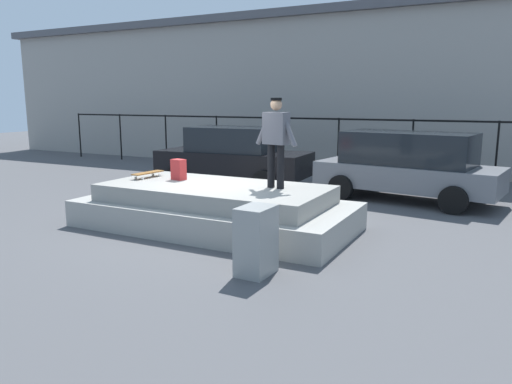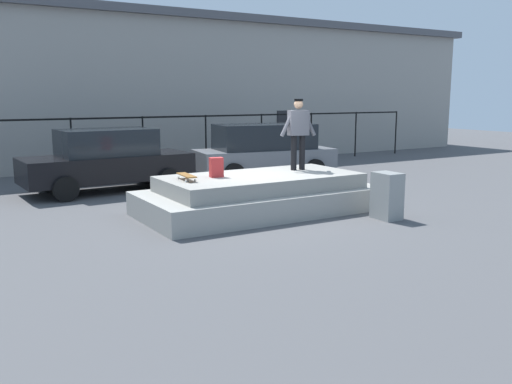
{
  "view_description": "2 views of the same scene",
  "coord_description": "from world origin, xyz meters",
  "px_view_note": "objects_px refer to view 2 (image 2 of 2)",
  "views": [
    {
      "loc": [
        5.09,
        -8.18,
        2.51
      ],
      "look_at": [
        0.31,
        1.07,
        0.54
      ],
      "focal_mm": 34.3,
      "sensor_mm": 36.0,
      "label": 1
    },
    {
      "loc": [
        -6.42,
        -10.62,
        2.63
      ],
      "look_at": [
        0.18,
        0.39,
        0.37
      ],
      "focal_mm": 38.55,
      "sensor_mm": 36.0,
      "label": 2
    }
  ],
  "objects_px": {
    "skateboard": "(187,176)",
    "car_black_sedan_near": "(107,160)",
    "skateboarder": "(298,129)",
    "car_grey_hatchback_mid": "(264,150)",
    "utility_box": "(387,196)",
    "backpack": "(216,167)"
  },
  "relations": [
    {
      "from": "backpack",
      "to": "car_black_sedan_near",
      "type": "relative_size",
      "value": 0.09
    },
    {
      "from": "skateboard",
      "to": "car_black_sedan_near",
      "type": "relative_size",
      "value": 0.17
    },
    {
      "from": "car_black_sedan_near",
      "to": "car_grey_hatchback_mid",
      "type": "height_order",
      "value": "same"
    },
    {
      "from": "car_black_sedan_near",
      "to": "backpack",
      "type": "bearing_deg",
      "value": -74.82
    },
    {
      "from": "skateboarder",
      "to": "car_grey_hatchback_mid",
      "type": "height_order",
      "value": "skateboarder"
    },
    {
      "from": "skateboard",
      "to": "backpack",
      "type": "bearing_deg",
      "value": 6.98
    },
    {
      "from": "skateboarder",
      "to": "car_grey_hatchback_mid",
      "type": "relative_size",
      "value": 0.37
    },
    {
      "from": "skateboarder",
      "to": "utility_box",
      "type": "xyz_separation_m",
      "value": [
        0.75,
        -2.26,
        -1.34
      ]
    },
    {
      "from": "skateboard",
      "to": "car_black_sedan_near",
      "type": "distance_m",
      "value": 4.44
    },
    {
      "from": "skateboard",
      "to": "backpack",
      "type": "distance_m",
      "value": 0.77
    },
    {
      "from": "utility_box",
      "to": "backpack",
      "type": "bearing_deg",
      "value": 145.03
    },
    {
      "from": "skateboard",
      "to": "utility_box",
      "type": "xyz_separation_m",
      "value": [
        3.73,
        -2.12,
        -0.46
      ]
    },
    {
      "from": "skateboarder",
      "to": "backpack",
      "type": "xyz_separation_m",
      "value": [
        -2.23,
        -0.05,
        -0.77
      ]
    },
    {
      "from": "utility_box",
      "to": "car_grey_hatchback_mid",
      "type": "bearing_deg",
      "value": 83.56
    },
    {
      "from": "car_grey_hatchback_mid",
      "to": "backpack",
      "type": "bearing_deg",
      "value": -132.37
    },
    {
      "from": "skateboard",
      "to": "car_grey_hatchback_mid",
      "type": "xyz_separation_m",
      "value": [
        4.64,
        4.36,
        -0.05
      ]
    },
    {
      "from": "utility_box",
      "to": "car_black_sedan_near",
      "type": "bearing_deg",
      "value": 124.03
    },
    {
      "from": "skateboard",
      "to": "backpack",
      "type": "height_order",
      "value": "backpack"
    },
    {
      "from": "skateboarder",
      "to": "car_black_sedan_near",
      "type": "xyz_separation_m",
      "value": [
        -3.4,
        4.27,
        -0.97
      ]
    },
    {
      "from": "skateboard",
      "to": "utility_box",
      "type": "bearing_deg",
      "value": -29.58
    },
    {
      "from": "skateboarder",
      "to": "car_grey_hatchback_mid",
      "type": "xyz_separation_m",
      "value": [
        1.67,
        4.21,
        -0.93
      ]
    },
    {
      "from": "skateboarder",
      "to": "backpack",
      "type": "distance_m",
      "value": 2.36
    }
  ]
}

